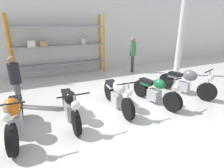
{
  "coord_description": "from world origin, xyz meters",
  "views": [
    {
      "loc": [
        -2.15,
        -4.29,
        2.53
      ],
      "look_at": [
        0.0,
        0.4,
        0.7
      ],
      "focal_mm": 28.0,
      "sensor_mm": 36.0,
      "label": 1
    }
  ],
  "objects_px": {
    "motorcycle_black": "(70,105)",
    "motorcycle_green": "(156,91)",
    "person_browsing": "(15,78)",
    "shelving_rack": "(59,45)",
    "motorcycle_orange": "(15,117)",
    "motorcycle_grey": "(186,82)",
    "motorcycle_white": "(117,94)",
    "person_near_rack": "(133,52)"
  },
  "relations": [
    {
      "from": "motorcycle_black",
      "to": "motorcycle_green",
      "type": "height_order",
      "value": "motorcycle_black"
    },
    {
      "from": "motorcycle_green",
      "to": "shelving_rack",
      "type": "bearing_deg",
      "value": -163.55
    },
    {
      "from": "motorcycle_orange",
      "to": "motorcycle_white",
      "type": "distance_m",
      "value": 2.76
    },
    {
      "from": "motorcycle_orange",
      "to": "person_near_rack",
      "type": "distance_m",
      "value": 6.55
    },
    {
      "from": "motorcycle_white",
      "to": "motorcycle_orange",
      "type": "bearing_deg",
      "value": -83.23
    },
    {
      "from": "motorcycle_white",
      "to": "shelving_rack",
      "type": "bearing_deg",
      "value": -165.24
    },
    {
      "from": "motorcycle_orange",
      "to": "person_browsing",
      "type": "distance_m",
      "value": 1.66
    },
    {
      "from": "motorcycle_grey",
      "to": "person_browsing",
      "type": "relative_size",
      "value": 1.3
    },
    {
      "from": "person_near_rack",
      "to": "motorcycle_black",
      "type": "bearing_deg",
      "value": 76.83
    },
    {
      "from": "motorcycle_green",
      "to": "person_near_rack",
      "type": "bearing_deg",
      "value": 150.44
    },
    {
      "from": "shelving_rack",
      "to": "motorcycle_orange",
      "type": "distance_m",
      "value": 5.03
    },
    {
      "from": "motorcycle_orange",
      "to": "motorcycle_grey",
      "type": "xyz_separation_m",
      "value": [
        5.53,
        0.19,
        0.02
      ]
    },
    {
      "from": "shelving_rack",
      "to": "motorcycle_green",
      "type": "height_order",
      "value": "shelving_rack"
    },
    {
      "from": "motorcycle_orange",
      "to": "person_near_rack",
      "type": "height_order",
      "value": "person_near_rack"
    },
    {
      "from": "motorcycle_green",
      "to": "motorcycle_orange",
      "type": "bearing_deg",
      "value": -99.51
    },
    {
      "from": "person_browsing",
      "to": "motorcycle_green",
      "type": "bearing_deg",
      "value": 167.23
    },
    {
      "from": "motorcycle_white",
      "to": "motorcycle_green",
      "type": "xyz_separation_m",
      "value": [
        1.29,
        -0.19,
        -0.07
      ]
    },
    {
      "from": "person_browsing",
      "to": "person_near_rack",
      "type": "height_order",
      "value": "person_near_rack"
    },
    {
      "from": "motorcycle_grey",
      "to": "person_near_rack",
      "type": "distance_m",
      "value": 3.57
    },
    {
      "from": "motorcycle_orange",
      "to": "person_near_rack",
      "type": "xyz_separation_m",
      "value": [
        5.37,
        3.71,
        0.6
      ]
    },
    {
      "from": "shelving_rack",
      "to": "person_browsing",
      "type": "distance_m",
      "value": 3.54
    },
    {
      "from": "motorcycle_orange",
      "to": "person_browsing",
      "type": "relative_size",
      "value": 1.28
    },
    {
      "from": "motorcycle_orange",
      "to": "motorcycle_grey",
      "type": "distance_m",
      "value": 5.53
    },
    {
      "from": "person_near_rack",
      "to": "motorcycle_green",
      "type": "bearing_deg",
      "value": 105.75
    },
    {
      "from": "shelving_rack",
      "to": "person_near_rack",
      "type": "distance_m",
      "value": 3.71
    },
    {
      "from": "motorcycle_orange",
      "to": "motorcycle_grey",
      "type": "relative_size",
      "value": 0.99
    },
    {
      "from": "motorcycle_black",
      "to": "motorcycle_green",
      "type": "xyz_separation_m",
      "value": [
        2.75,
        -0.11,
        -0.02
      ]
    },
    {
      "from": "motorcycle_black",
      "to": "shelving_rack",
      "type": "bearing_deg",
      "value": 174.36
    },
    {
      "from": "motorcycle_green",
      "to": "motorcycle_grey",
      "type": "xyz_separation_m",
      "value": [
        1.48,
        0.17,
        0.07
      ]
    },
    {
      "from": "person_near_rack",
      "to": "motorcycle_grey",
      "type": "bearing_deg",
      "value": 128.05
    },
    {
      "from": "motorcycle_black",
      "to": "motorcycle_green",
      "type": "distance_m",
      "value": 2.75
    },
    {
      "from": "motorcycle_black",
      "to": "person_near_rack",
      "type": "relative_size",
      "value": 1.13
    },
    {
      "from": "motorcycle_orange",
      "to": "motorcycle_white",
      "type": "height_order",
      "value": "motorcycle_orange"
    },
    {
      "from": "motorcycle_white",
      "to": "motorcycle_grey",
      "type": "distance_m",
      "value": 2.77
    },
    {
      "from": "motorcycle_white",
      "to": "person_near_rack",
      "type": "bearing_deg",
      "value": 145.56
    },
    {
      "from": "motorcycle_white",
      "to": "motorcycle_green",
      "type": "height_order",
      "value": "motorcycle_white"
    },
    {
      "from": "shelving_rack",
      "to": "motorcycle_green",
      "type": "distance_m",
      "value": 5.2
    },
    {
      "from": "motorcycle_green",
      "to": "motorcycle_grey",
      "type": "relative_size",
      "value": 0.94
    },
    {
      "from": "shelving_rack",
      "to": "motorcycle_green",
      "type": "bearing_deg",
      "value": -63.75
    },
    {
      "from": "motorcycle_grey",
      "to": "motorcycle_green",
      "type": "bearing_deg",
      "value": -100.72
    },
    {
      "from": "motorcycle_green",
      "to": "person_browsing",
      "type": "xyz_separation_m",
      "value": [
        -4.04,
        1.56,
        0.53
      ]
    },
    {
      "from": "motorcycle_green",
      "to": "person_near_rack",
      "type": "xyz_separation_m",
      "value": [
        1.32,
        3.69,
        0.65
      ]
    }
  ]
}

